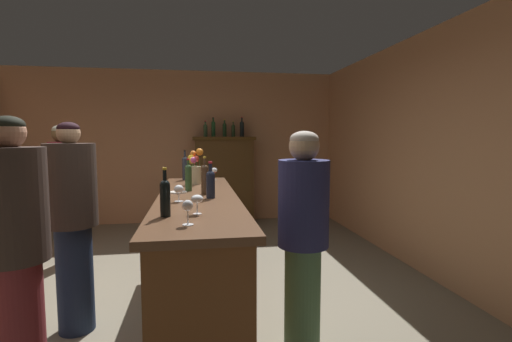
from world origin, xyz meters
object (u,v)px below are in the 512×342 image
at_px(bar_counter, 198,254).
at_px(wine_glass_rear, 214,171).
at_px(wine_bottle_pinot, 185,167).
at_px(wine_bottle_riesling, 188,176).
at_px(display_bottle_midleft, 213,128).
at_px(display_bottle_center, 225,129).
at_px(display_cabinet, 224,179).
at_px(wine_bottle_merlot, 211,182).
at_px(wine_glass_front, 197,200).
at_px(cheese_plate, 178,192).
at_px(bartender, 303,234).
at_px(wine_bottle_syrah, 165,196).
at_px(patron_tall, 72,219).
at_px(patron_in_grey, 15,252).
at_px(wine_glass_mid, 188,207).
at_px(display_bottle_left, 205,130).
at_px(display_bottle_midright, 233,130).
at_px(wine_glass_spare, 179,190).
at_px(wine_bottle_malbec, 205,178).
at_px(flower_arrangement, 195,167).
at_px(display_bottle_right, 242,128).
at_px(patron_near_entrance, 64,187).

bearing_deg(bar_counter, wine_glass_rear, 80.07).
distance_m(wine_bottle_pinot, wine_bottle_riesling, 0.93).
bearing_deg(display_bottle_midleft, display_bottle_center, 0.00).
xyz_separation_m(display_cabinet, wine_bottle_merlot, (-0.38, -3.52, 0.37)).
height_order(wine_glass_front, display_bottle_midleft, display_bottle_midleft).
xyz_separation_m(cheese_plate, bartender, (0.89, -0.95, -0.18)).
xyz_separation_m(wine_bottle_syrah, patron_tall, (-0.77, 0.68, -0.27)).
bearing_deg(cheese_plate, patron_in_grey, -125.30).
height_order(wine_glass_mid, display_bottle_left, display_bottle_left).
distance_m(bar_counter, display_bottle_left, 3.57).
bearing_deg(wine_bottle_merlot, display_bottle_center, 83.54).
bearing_deg(display_bottle_midright, display_bottle_midleft, 180.00).
relative_size(wine_glass_spare, display_bottle_left, 0.47).
relative_size(wine_bottle_syrah, display_bottle_midleft, 0.93).
bearing_deg(cheese_plate, display_bottle_left, 83.85).
xyz_separation_m(bar_counter, patron_in_grey, (-1.02, -1.00, 0.39)).
distance_m(display_cabinet, wine_bottle_malbec, 3.34).
distance_m(flower_arrangement, display_bottle_midleft, 2.62).
bearing_deg(flower_arrangement, wine_bottle_pinot, 105.90).
xyz_separation_m(wine_bottle_malbec, wine_glass_mid, (-0.13, -1.15, -0.04)).
bearing_deg(cheese_plate, display_cabinet, 78.23).
relative_size(wine_glass_spare, flower_arrangement, 0.34).
bearing_deg(display_bottle_left, wine_glass_front, -92.45).
bearing_deg(wine_bottle_syrah, display_bottle_midright, 78.31).
relative_size(display_cabinet, wine_glass_rear, 10.79).
bearing_deg(display_cabinet, wine_bottle_pinot, -106.19).
relative_size(wine_glass_mid, cheese_plate, 0.94).
bearing_deg(wine_glass_front, wine_bottle_syrah, -168.59).
relative_size(cheese_plate, display_bottle_center, 0.51).
distance_m(wine_glass_spare, cheese_plate, 0.47).
bearing_deg(display_bottle_left, display_cabinet, -0.00).
bearing_deg(wine_bottle_syrah, wine_bottle_merlot, 64.80).
bearing_deg(display_bottle_midright, display_bottle_right, -0.00).
relative_size(flower_arrangement, display_bottle_midleft, 1.14).
height_order(wine_bottle_riesling, patron_tall, patron_tall).
bearing_deg(display_bottle_right, wine_bottle_malbec, -102.77).
bearing_deg(wine_bottle_pinot, display_bottle_midright, 69.76).
distance_m(display_cabinet, display_bottle_center, 0.88).
height_order(bar_counter, cheese_plate, cheese_plate).
height_order(wine_bottle_riesling, display_bottle_center, display_bottle_center).
bearing_deg(wine_glass_mid, patron_near_entrance, 120.24).
bearing_deg(wine_bottle_pinot, display_bottle_right, 66.21).
bearing_deg(cheese_plate, wine_bottle_merlot, -50.47).
distance_m(display_cabinet, wine_bottle_syrah, 4.26).
distance_m(display_bottle_center, patron_in_grey, 4.69).
bearing_deg(wine_bottle_merlot, wine_bottle_malbec, 100.29).
height_order(flower_arrangement, bartender, bartender).
relative_size(display_cabinet, wine_glass_front, 12.00).
bearing_deg(patron_in_grey, bar_counter, -13.22).
bearing_deg(cheese_plate, flower_arrangement, 76.10).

